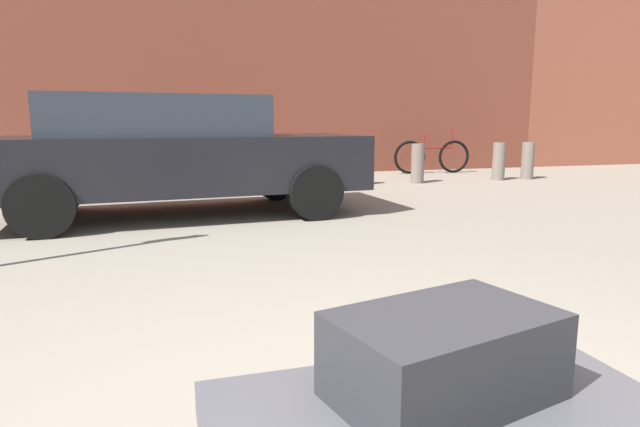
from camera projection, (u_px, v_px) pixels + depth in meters
suitcase_charcoal_rear_left at (444, 355)px, 1.51m from camera, size 0.71×0.53×0.25m
parked_car at (175, 153)px, 6.30m from camera, size 4.41×2.14×1.42m
bicycle_leaning at (432, 156)px, 11.58m from camera, size 1.76×0.20×0.96m
bollard_kerb_near at (356, 165)px, 9.40m from camera, size 0.24×0.24×0.73m
bollard_kerb_mid at (418, 163)px, 9.74m from camera, size 0.24×0.24×0.73m
bollard_kerb_far at (499, 161)px, 10.23m from camera, size 0.24×0.24×0.73m
bollard_corner at (528, 161)px, 10.41m from camera, size 0.24×0.24×0.73m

